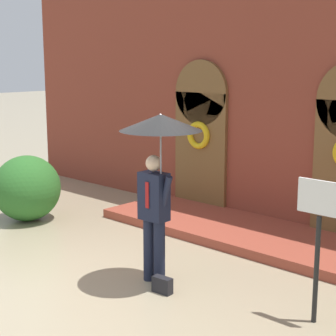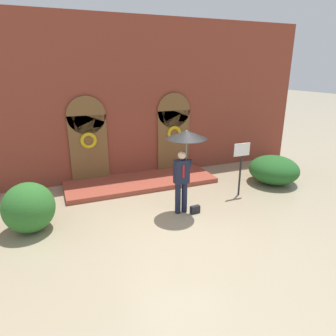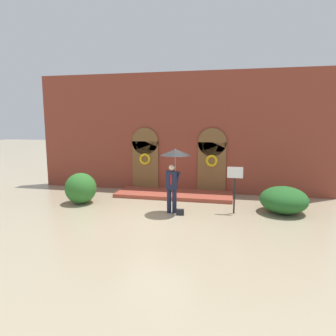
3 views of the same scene
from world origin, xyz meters
name	(u,v)px [view 1 (image 1 of 3)]	position (x,y,z in m)	size (l,w,h in m)	color
ground_plane	(107,284)	(0.00, 0.00, 0.00)	(80.00, 80.00, 0.00)	tan
building_facade	(277,80)	(0.00, 4.15, 2.68)	(14.00, 2.30, 5.60)	brown
person_with_umbrella	(159,148)	(0.50, 0.52, 1.91)	(1.10, 1.10, 2.36)	#191E33
handbag	(162,285)	(0.75, 0.32, 0.11)	(0.28, 0.12, 0.22)	black
sign_post	(319,228)	(2.64, 0.95, 1.16)	(0.56, 0.06, 1.72)	black
shrub_left	(27,188)	(-3.51, 1.03, 0.63)	(1.26, 1.29, 1.26)	#2D6B28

